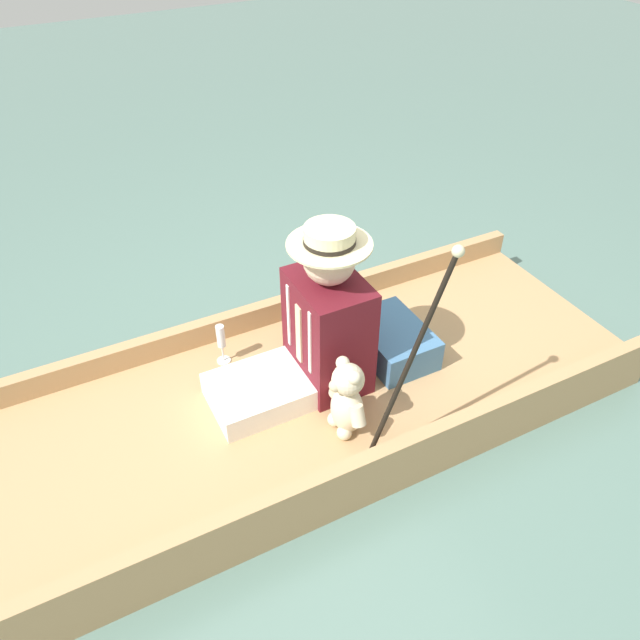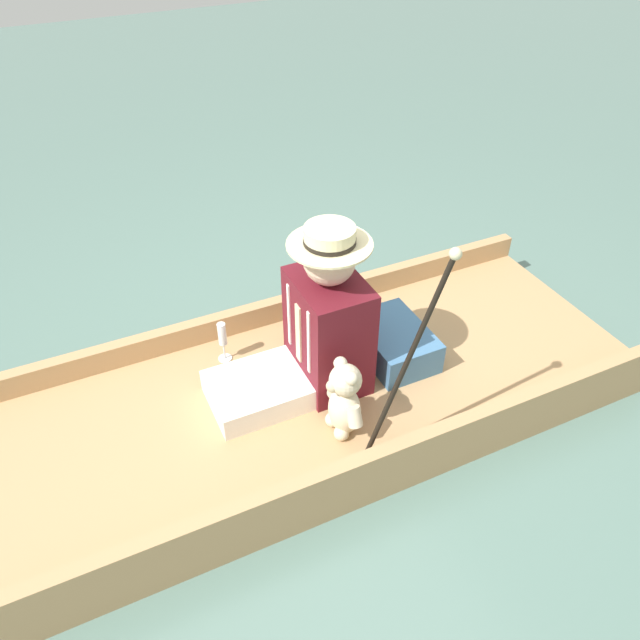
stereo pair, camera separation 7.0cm
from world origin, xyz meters
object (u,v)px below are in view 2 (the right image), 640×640
object	(u,v)px
walking_cane	(413,348)
wine_glass	(223,337)
seated_person	(316,330)
teddy_bear	(344,400)

from	to	relation	value
walking_cane	wine_glass	bearing A→B (deg)	30.79
seated_person	walking_cane	world-z (taller)	walking_cane
teddy_bear	wine_glass	size ratio (longest dim) A/B	1.72
wine_glass	walking_cane	distance (m)	1.01
seated_person	wine_glass	distance (m)	0.48
teddy_bear	walking_cane	world-z (taller)	walking_cane
wine_glass	seated_person	bearing A→B (deg)	-134.13
seated_person	teddy_bear	world-z (taller)	seated_person
wine_glass	walking_cane	xyz separation A→B (m)	(-0.80, -0.48, 0.39)
seated_person	wine_glass	size ratio (longest dim) A/B	3.71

